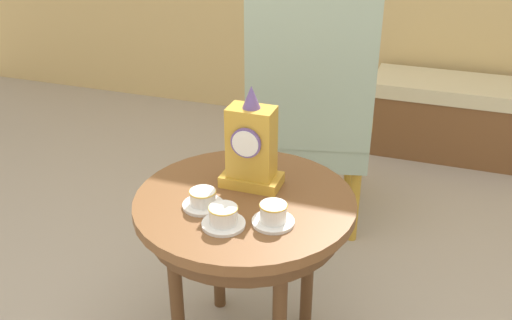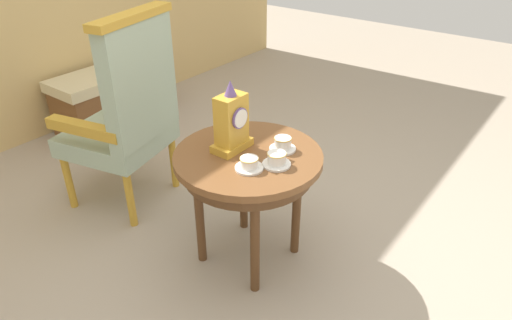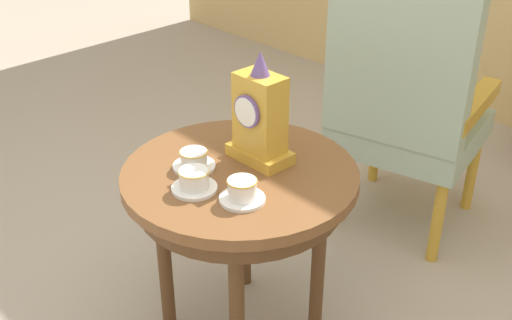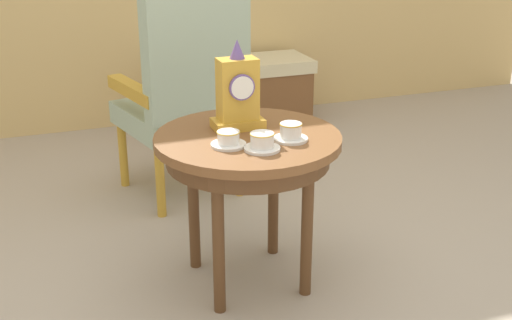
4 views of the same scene
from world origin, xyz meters
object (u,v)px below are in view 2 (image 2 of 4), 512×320
object	(u,v)px
teacup_left	(249,164)
window_bench	(113,97)
teacup_center	(283,144)
mantel_clock	(232,123)
teacup_right	(277,160)
side_table	(248,168)
armchair	(127,111)

from	to	relation	value
teacup_left	window_bench	xyz separation A→B (m)	(0.70, 1.95, -0.41)
teacup_left	teacup_center	xyz separation A→B (m)	(0.23, -0.02, 0.00)
mantel_clock	teacup_right	bearing A→B (deg)	-89.14
side_table	teacup_center	world-z (taller)	teacup_center
teacup_left	side_table	bearing A→B (deg)	40.56
side_table	teacup_center	xyz separation A→B (m)	(0.13, -0.11, 0.10)
mantel_clock	window_bench	world-z (taller)	mantel_clock
teacup_center	mantel_clock	world-z (taller)	mantel_clock
teacup_center	mantel_clock	distance (m)	0.26
teacup_right	mantel_clock	distance (m)	0.27
teacup_left	armchair	size ratio (longest dim) A/B	0.11
side_table	teacup_left	bearing A→B (deg)	-139.44
teacup_center	window_bench	xyz separation A→B (m)	(0.47, 1.97, -0.41)
side_table	mantel_clock	world-z (taller)	mantel_clock
teacup_right	mantel_clock	bearing A→B (deg)	90.86
teacup_left	mantel_clock	distance (m)	0.23
teacup_left	teacup_center	world-z (taller)	teacup_center
side_table	teacup_center	bearing A→B (deg)	-39.92
teacup_left	teacup_center	distance (m)	0.23
mantel_clock	armchair	bearing A→B (deg)	90.44
mantel_clock	window_bench	xyz separation A→B (m)	(0.61, 1.78, -0.52)
mantel_clock	window_bench	bearing A→B (deg)	71.17
teacup_left	mantel_clock	bearing A→B (deg)	61.72
teacup_left	teacup_right	size ratio (longest dim) A/B	0.99
teacup_right	armchair	distance (m)	1.01
teacup_left	window_bench	size ratio (longest dim) A/B	0.14
teacup_left	armchair	bearing A→B (deg)	84.62
teacup_right	armchair	bearing A→B (deg)	90.54
teacup_left	mantel_clock	size ratio (longest dim) A/B	0.37
teacup_right	side_table	bearing A→B (deg)	88.37
teacup_center	armchair	xyz separation A→B (m)	(-0.14, 0.95, -0.04)
side_table	teacup_right	size ratio (longest dim) A/B	5.45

